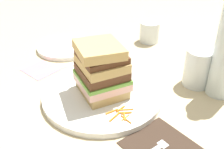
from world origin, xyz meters
The scene contains 26 objects.
ground_plane centered at (0.00, 0.00, 0.00)m, with size 3.00×3.00×0.00m, color #C6B289.
main_plate centered at (0.01, 0.01, 0.01)m, with size 0.30×0.30×0.02m, color white.
sandwich centered at (0.01, 0.00, 0.08)m, with size 0.14×0.13×0.13m.
carrot_shred_0 centered at (-0.07, 0.04, 0.02)m, with size 0.00×0.00×0.02m, color orange.
carrot_shred_1 centered at (-0.11, 0.02, 0.02)m, with size 0.00×0.00×0.03m, color orange.
carrot_shred_2 centered at (-0.07, 0.02, 0.02)m, with size 0.00×0.00×0.02m, color orange.
carrot_shred_3 centered at (-0.09, 0.01, 0.02)m, with size 0.00×0.00×0.03m, color orange.
carrot_shred_4 centered at (-0.07, 0.02, 0.02)m, with size 0.00×0.00×0.02m, color orange.
carrot_shred_5 centered at (-0.08, 0.00, 0.02)m, with size 0.00×0.00×0.02m, color orange.
carrot_shred_6 centered at (-0.06, 0.03, 0.02)m, with size 0.00×0.00×0.03m, color orange.
carrot_shred_7 centered at (-0.08, 0.05, 0.02)m, with size 0.00×0.00×0.03m, color orange.
carrot_shred_8 centered at (0.11, 0.00, 0.02)m, with size 0.00×0.00×0.03m, color orange.
carrot_shred_9 centered at (0.13, -0.01, 0.02)m, with size 0.00×0.00×0.03m, color orange.
carrot_shred_10 centered at (0.11, -0.03, 0.02)m, with size 0.00×0.00×0.03m, color orange.
carrot_shred_11 centered at (0.09, -0.02, 0.02)m, with size 0.00×0.00×0.03m, color orange.
carrot_shred_12 centered at (0.10, 0.01, 0.02)m, with size 0.00×0.00×0.03m, color orange.
carrot_shred_13 centered at (0.11, 0.00, 0.02)m, with size 0.00×0.00×0.02m, color orange.
carrot_shred_14 centered at (0.12, -0.01, 0.02)m, with size 0.00×0.00×0.03m, color orange.
carrot_shred_15 centered at (0.12, -0.01, 0.02)m, with size 0.00×0.00×0.03m, color orange.
carrot_shred_16 centered at (0.09, 0.00, 0.02)m, with size 0.00×0.00×0.03m, color orange.
napkin_dark centered at (0.22, 0.01, 0.00)m, with size 0.12×0.13×0.00m, color #38281E.
knife centered at (-0.18, 0.00, 0.00)m, with size 0.04×0.20×0.00m.
juice_glass centered at (0.11, 0.24, 0.05)m, with size 0.07×0.07×0.10m.
empty_tumbler_0 centered at (-0.17, 0.32, 0.04)m, with size 0.07×0.07×0.07m, color silver.
side_plate centered at (-0.29, 0.06, 0.01)m, with size 0.18×0.18×0.01m, color white.
napkin_pink centered at (-0.21, -0.07, 0.00)m, with size 0.09×0.08×0.00m, color pink.
Camera 1 is at (0.48, -0.30, 0.42)m, focal length 44.49 mm.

